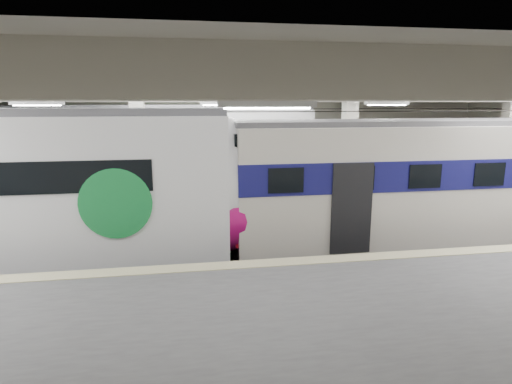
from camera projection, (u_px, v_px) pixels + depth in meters
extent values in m
cube|color=black|center=(231.00, 261.00, 13.79)|extent=(36.00, 24.00, 0.10)
cube|color=silver|center=(229.00, 83.00, 12.64)|extent=(36.00, 24.00, 0.20)
cube|color=beige|center=(211.00, 145.00, 22.87)|extent=(30.00, 0.10, 5.50)
cube|color=beige|center=(356.00, 375.00, 3.56)|extent=(30.00, 0.10, 5.50)
cube|color=#505053|center=(271.00, 364.00, 7.39)|extent=(30.00, 7.00, 1.10)
cube|color=beige|center=(245.00, 264.00, 10.41)|extent=(30.00, 0.50, 0.02)
cube|color=beige|center=(140.00, 165.00, 15.63)|extent=(0.50, 0.50, 5.50)
cube|color=beige|center=(348.00, 160.00, 16.91)|extent=(0.50, 0.50, 5.50)
cube|color=beige|center=(506.00, 156.00, 18.02)|extent=(0.50, 0.50, 5.50)
cube|color=beige|center=(229.00, 93.00, 12.70)|extent=(30.00, 18.00, 0.50)
cube|color=#59544C|center=(231.00, 258.00, 13.76)|extent=(30.00, 1.52, 0.16)
cube|color=#59544C|center=(218.00, 214.00, 19.07)|extent=(30.00, 1.52, 0.16)
cylinder|color=black|center=(229.00, 112.00, 12.81)|extent=(30.00, 0.03, 0.03)
cylinder|color=black|center=(216.00, 109.00, 18.13)|extent=(30.00, 0.03, 0.03)
cube|color=white|center=(237.00, 105.00, 10.84)|extent=(26.00, 8.40, 0.12)
ellipsoid|color=white|center=(224.00, 182.00, 13.22)|extent=(2.43, 3.00, 4.04)
ellipsoid|color=#BC0F6A|center=(228.00, 210.00, 13.43)|extent=(2.58, 3.06, 2.47)
cylinder|color=#198E40|center=(116.00, 204.00, 11.28)|extent=(1.90, 0.06, 1.90)
cube|color=silver|center=(429.00, 181.00, 14.36)|extent=(13.23, 2.90, 3.77)
cube|color=navy|center=(430.00, 168.00, 14.27)|extent=(13.27, 2.96, 0.92)
cube|color=red|center=(232.00, 204.00, 13.41)|extent=(0.08, 2.47, 2.07)
cube|color=black|center=(232.00, 154.00, 13.08)|extent=(0.08, 2.32, 1.36)
cube|color=#4C4C51|center=(434.00, 122.00, 13.96)|extent=(13.23, 2.26, 0.16)
cube|color=black|center=(424.00, 239.00, 14.78)|extent=(13.23, 2.03, 0.70)
cube|color=white|center=(126.00, 160.00, 17.95)|extent=(15.40, 3.12, 4.18)
cube|color=#198E40|center=(125.00, 147.00, 17.84)|extent=(15.44, 3.19, 0.88)
cube|color=#4C4C51|center=(123.00, 107.00, 17.50)|extent=(15.40, 2.57, 0.16)
cube|color=black|center=(129.00, 213.00, 18.42)|extent=(15.40, 2.79, 0.60)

